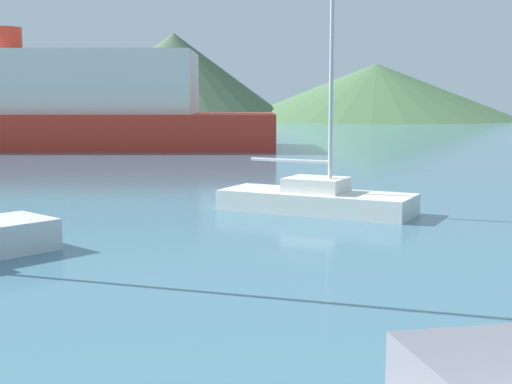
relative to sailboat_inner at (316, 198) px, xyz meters
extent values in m
cube|color=white|center=(0.00, 0.00, -0.11)|extent=(5.72, 5.11, 0.60)
cube|color=white|center=(0.00, 0.00, 0.41)|extent=(2.21, 2.16, 0.42)
cylinder|color=#BCBCC1|center=(0.33, -0.27, 3.36)|extent=(0.12, 0.12, 6.32)
cylinder|color=#BCBCC1|center=(-0.67, 0.53, 1.09)|extent=(2.08, 1.67, 0.10)
cube|color=red|center=(-12.57, 30.91, 0.75)|extent=(37.05, 15.56, 2.32)
cube|color=silver|center=(-12.57, 30.91, 3.98)|extent=(26.19, 12.14, 4.14)
cylinder|color=red|center=(-12.57, 30.91, 6.85)|extent=(2.13, 2.13, 1.60)
cone|color=#4C6647|center=(4.30, 92.95, 6.31)|extent=(36.76, 36.76, 13.43)
cone|color=#476B42|center=(35.99, 88.37, 4.01)|extent=(45.07, 45.07, 8.83)
camera|label=1|loc=(-5.97, -20.08, 2.94)|focal=50.00mm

